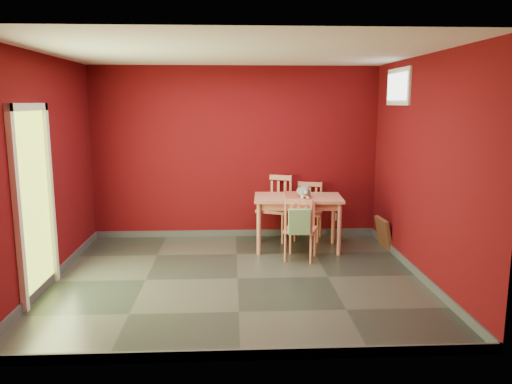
{
  "coord_description": "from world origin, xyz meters",
  "views": [
    {
      "loc": [
        -0.06,
        -5.86,
        2.14
      ],
      "look_at": [
        0.25,
        0.45,
        1.0
      ],
      "focal_mm": 35.0,
      "sensor_mm": 36.0,
      "label": 1
    }
  ],
  "objects_px": {
    "dining_table": "(298,203)",
    "chair_far_left": "(275,207)",
    "cat": "(304,190)",
    "tote_bag": "(299,222)",
    "chair_near": "(300,228)",
    "picture_frame": "(383,233)",
    "chair_far_right": "(308,210)"
  },
  "relations": [
    {
      "from": "cat",
      "to": "chair_far_right",
      "type": "bearing_deg",
      "value": 88.12
    },
    {
      "from": "chair_near",
      "to": "picture_frame",
      "type": "xyz_separation_m",
      "value": [
        1.32,
        0.52,
        -0.22
      ]
    },
    {
      "from": "chair_far_left",
      "to": "cat",
      "type": "height_order",
      "value": "chair_far_left"
    },
    {
      "from": "dining_table",
      "to": "chair_near",
      "type": "bearing_deg",
      "value": -93.88
    },
    {
      "from": "chair_near",
      "to": "picture_frame",
      "type": "bearing_deg",
      "value": 21.47
    },
    {
      "from": "chair_far_left",
      "to": "dining_table",
      "type": "bearing_deg",
      "value": -64.55
    },
    {
      "from": "cat",
      "to": "chair_near",
      "type": "bearing_deg",
      "value": -88.5
    },
    {
      "from": "chair_near",
      "to": "tote_bag",
      "type": "distance_m",
      "value": 0.25
    },
    {
      "from": "chair_near",
      "to": "dining_table",
      "type": "bearing_deg",
      "value": 86.12
    },
    {
      "from": "cat",
      "to": "dining_table",
      "type": "bearing_deg",
      "value": 164.68
    },
    {
      "from": "chair_far_left",
      "to": "chair_far_right",
      "type": "distance_m",
      "value": 0.53
    },
    {
      "from": "chair_near",
      "to": "picture_frame",
      "type": "distance_m",
      "value": 1.44
    },
    {
      "from": "tote_bag",
      "to": "chair_far_left",
      "type": "bearing_deg",
      "value": 98.63
    },
    {
      "from": "chair_far_left",
      "to": "cat",
      "type": "relative_size",
      "value": 2.38
    },
    {
      "from": "chair_far_left",
      "to": "picture_frame",
      "type": "distance_m",
      "value": 1.7
    },
    {
      "from": "tote_bag",
      "to": "picture_frame",
      "type": "height_order",
      "value": "tote_bag"
    },
    {
      "from": "chair_far_left",
      "to": "picture_frame",
      "type": "xyz_separation_m",
      "value": [
        1.57,
        -0.59,
        -0.29
      ]
    },
    {
      "from": "chair_far_right",
      "to": "tote_bag",
      "type": "distance_m",
      "value": 1.34
    },
    {
      "from": "chair_far_left",
      "to": "tote_bag",
      "type": "bearing_deg",
      "value": -81.37
    },
    {
      "from": "cat",
      "to": "picture_frame",
      "type": "relative_size",
      "value": 0.92
    },
    {
      "from": "dining_table",
      "to": "tote_bag",
      "type": "relative_size",
      "value": 3.24
    },
    {
      "from": "dining_table",
      "to": "chair_far_left",
      "type": "relative_size",
      "value": 1.3
    },
    {
      "from": "chair_far_right",
      "to": "chair_near",
      "type": "height_order",
      "value": "chair_far_right"
    },
    {
      "from": "chair_near",
      "to": "tote_bag",
      "type": "relative_size",
      "value": 2.17
    },
    {
      "from": "dining_table",
      "to": "chair_far_left",
      "type": "bearing_deg",
      "value": 115.45
    },
    {
      "from": "chair_far_right",
      "to": "picture_frame",
      "type": "distance_m",
      "value": 1.21
    },
    {
      "from": "chair_far_right",
      "to": "chair_near",
      "type": "bearing_deg",
      "value": -104.49
    },
    {
      "from": "dining_table",
      "to": "chair_far_right",
      "type": "height_order",
      "value": "chair_far_right"
    },
    {
      "from": "tote_bag",
      "to": "picture_frame",
      "type": "bearing_deg",
      "value": 28.04
    },
    {
      "from": "chair_far_right",
      "to": "chair_near",
      "type": "distance_m",
      "value": 1.12
    },
    {
      "from": "tote_bag",
      "to": "picture_frame",
      "type": "distance_m",
      "value": 1.59
    },
    {
      "from": "chair_far_left",
      "to": "picture_frame",
      "type": "height_order",
      "value": "chair_far_left"
    }
  ]
}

